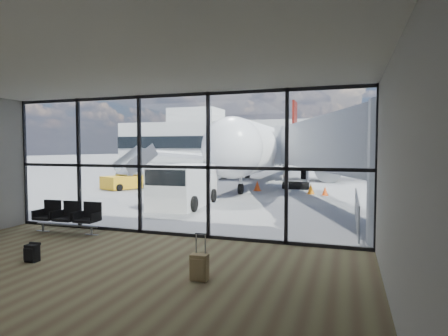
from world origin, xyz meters
The scene contains 22 objects.
ground centered at (0.00, 40.00, 0.00)m, with size 220.00×220.00×0.00m, color slate.
lounge_shell centered at (0.00, -4.80, 2.65)m, with size 12.02×8.01×4.51m.
glass_curtain_wall centered at (0.00, 0.00, 2.25)m, with size 12.10×0.12×4.50m.
jet_bridge centered at (4.90, 7.07, 2.76)m, with size 8.00×16.50×4.33m.
apron_railing centered at (5.60, 3.50, 0.72)m, with size 0.06×5.46×1.11m.
far_terminal centered at (-0.59, 61.97, 4.21)m, with size 80.00×12.20×11.00m.
tree_0 centered at (-45.00, 72.00, 4.63)m, with size 4.95×4.95×7.12m.
tree_1 centered at (-39.00, 72.00, 5.25)m, with size 5.61×5.61×8.07m.
tree_2 centered at (-33.00, 72.00, 5.88)m, with size 6.27×6.27×9.03m.
tree_3 centered at (-27.00, 72.00, 4.63)m, with size 4.95×4.95×7.12m.
tree_4 centered at (-21.00, 72.00, 5.25)m, with size 5.61×5.61×8.07m.
tree_5 centered at (-15.00, 72.00, 5.88)m, with size 6.27×6.27×9.03m.
seating_row centered at (-3.48, -0.67, 0.57)m, with size 2.33×0.72×1.03m.
backpack centered at (-2.04, -3.63, 0.23)m, with size 0.32×0.30×0.47m.
suitcase centered at (2.34, -3.56, 0.30)m, with size 0.38×0.29×0.99m.
airliner centered at (-1.22, 24.60, 2.76)m, with size 30.40×35.18×9.06m.
service_van centered at (-2.25, 5.70, 1.02)m, with size 2.43×4.66×1.98m.
belt_loader centered at (-7.93, 23.18, 0.66)m, with size 2.78×4.53×1.98m.
mobile_stairs centered at (-9.24, 11.60, 0.60)m, with size 2.85×3.88×2.49m.
traffic_cone_a centered at (-0.37, 13.20, 0.32)m, with size 0.47×0.47×0.67m.
traffic_cone_b centered at (4.00, 12.14, 0.26)m, with size 0.38×0.38×0.54m.
traffic_cone_c centered at (3.13, 12.61, 0.30)m, with size 0.44×0.44×0.63m.
Camera 1 is at (5.27, -10.71, 2.78)m, focal length 30.00 mm.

